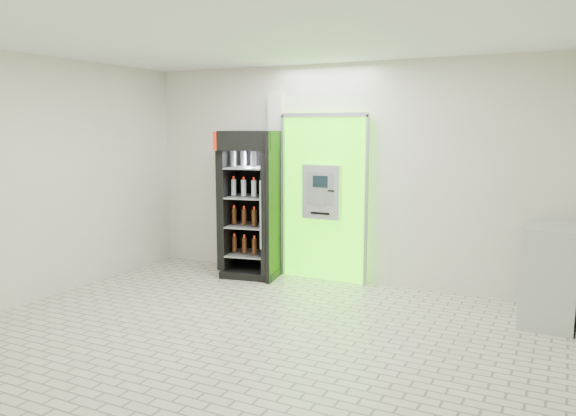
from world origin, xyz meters
The scene contains 6 objects.
ground centered at (0.00, 0.00, 0.00)m, with size 6.00×6.00×0.00m, color beige.
room_shell centered at (0.00, 0.00, 1.84)m, with size 6.00×6.00×6.00m.
atm_assembly centered at (-0.20, 2.41, 1.17)m, with size 1.30×0.24×2.33m.
pillar centered at (-0.98, 2.45, 1.30)m, with size 0.22×0.11×2.60m.
beverage_cooler centered at (-1.20, 2.15, 1.00)m, with size 0.90×0.85×2.09m.
steel_cabinet centered at (2.72, 1.84, 0.55)m, with size 0.57×0.83×1.09m.
Camera 1 is at (2.82, -4.76, 2.15)m, focal length 35.00 mm.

